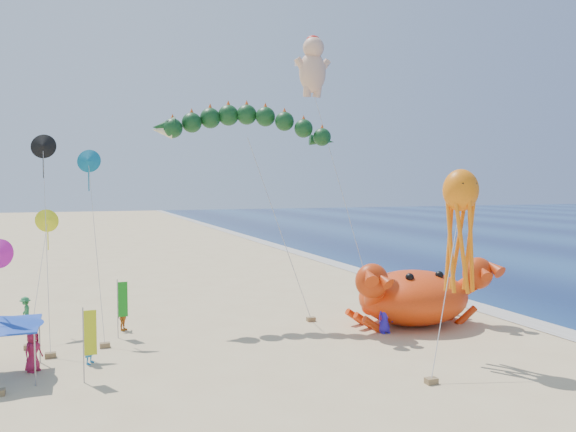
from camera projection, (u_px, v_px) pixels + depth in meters
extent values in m
plane|color=#D1B784|center=(334.00, 332.00, 31.58)|extent=(320.00, 320.00, 0.00)
plane|color=silver|center=(504.00, 315.00, 35.83)|extent=(320.00, 320.00, 0.00)
ellipsoid|color=red|center=(413.00, 297.00, 33.36)|extent=(6.82, 5.66, 3.22)
sphere|color=#B9310B|center=(371.00, 281.00, 30.75)|extent=(1.92, 1.92, 1.92)
sphere|color=black|center=(409.00, 277.00, 31.88)|extent=(0.50, 0.50, 0.50)
sphere|color=#B9310B|center=(478.00, 273.00, 33.30)|extent=(1.92, 1.92, 1.92)
sphere|color=black|center=(439.00, 275.00, 32.59)|extent=(0.50, 0.50, 0.50)
cone|color=#0E3516|center=(165.00, 125.00, 32.92)|extent=(1.51, 1.11, 1.23)
cylinder|color=#B2B2B2|center=(279.00, 227.00, 34.43)|extent=(3.28, 2.58, 11.09)
cube|color=olive|center=(311.00, 319.00, 34.13)|extent=(0.50, 0.35, 0.25)
ellipsoid|color=#EAB28F|center=(312.00, 72.00, 39.85)|extent=(1.96, 1.61, 2.88)
sphere|color=#EAB28F|center=(313.00, 48.00, 39.60)|extent=(1.51, 1.51, 1.51)
ellipsoid|color=red|center=(313.00, 40.00, 39.65)|extent=(0.98, 0.98, 0.68)
cylinder|color=#B2B2B2|center=(342.00, 194.00, 38.91)|extent=(2.87, 4.15, 15.01)
cube|color=olive|center=(374.00, 306.00, 37.91)|extent=(0.50, 0.35, 0.25)
ellipsoid|color=orange|center=(461.00, 190.00, 26.25)|extent=(1.72, 1.55, 1.98)
cylinder|color=#B2B2B2|center=(447.00, 286.00, 24.82)|extent=(3.21, 2.41, 7.34)
cube|color=olive|center=(431.00, 381.00, 23.37)|extent=(0.50, 0.35, 0.25)
cylinder|color=gray|center=(35.00, 360.00, 23.06)|extent=(0.06, 0.06, 2.20)
cylinder|color=gray|center=(40.00, 339.00, 26.10)|extent=(0.06, 0.06, 2.20)
cylinder|color=gray|center=(83.00, 345.00, 23.42)|extent=(0.05, 0.05, 3.20)
cube|color=#B7C417|center=(90.00, 333.00, 23.49)|extent=(0.50, 0.04, 1.90)
cylinder|color=gray|center=(118.00, 309.00, 30.30)|extent=(0.05, 0.05, 3.20)
cube|color=#16891A|center=(123.00, 299.00, 30.37)|extent=(0.50, 0.04, 1.90)
imported|color=#3121C3|center=(385.00, 317.00, 31.38)|extent=(0.97, 0.69, 1.86)
imported|color=#A41A3D|center=(33.00, 351.00, 24.88)|extent=(1.03, 1.04, 1.82)
imported|color=#C47322|center=(123.00, 317.00, 31.90)|extent=(0.88, 0.94, 1.56)
imported|color=#217DC2|center=(90.00, 344.00, 25.99)|extent=(0.69, 0.79, 1.83)
imported|color=#287841|center=(25.00, 311.00, 33.06)|extent=(0.84, 1.21, 1.71)
cone|color=black|center=(43.00, 146.00, 29.40)|extent=(1.30, 0.51, 1.32)
cylinder|color=#B2B2B2|center=(49.00, 246.00, 28.37)|extent=(0.55, 3.04, 10.11)
cube|color=olive|center=(56.00, 352.00, 27.33)|extent=(0.50, 0.35, 0.25)
cone|color=#0C6487|center=(88.00, 160.00, 31.13)|extent=(1.30, 0.51, 1.32)
cylinder|color=#B2B2B2|center=(96.00, 249.00, 30.08)|extent=(0.55, 3.04, 9.41)
cube|color=olive|center=(103.00, 343.00, 29.03)|extent=(0.50, 0.35, 0.25)
cylinder|color=#B2B2B2|center=(1.00, 321.00, 23.06)|extent=(0.55, 3.04, 5.10)
cube|color=olive|center=(5.00, 394.00, 21.89)|extent=(0.50, 0.35, 0.25)
cone|color=#FAFD1C|center=(48.00, 220.00, 31.76)|extent=(1.30, 0.51, 1.32)
cylinder|color=#B2B2B2|center=(53.00, 279.00, 30.61)|extent=(0.55, 3.04, 6.06)
cube|color=olive|center=(58.00, 340.00, 29.47)|extent=(0.50, 0.35, 0.25)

